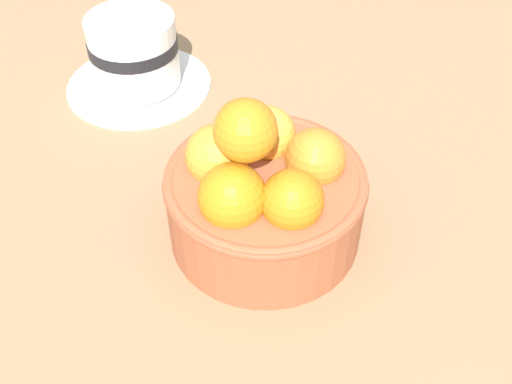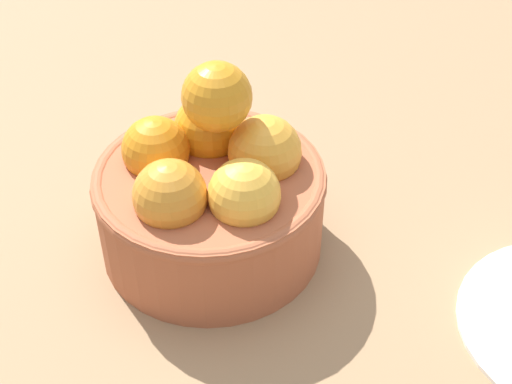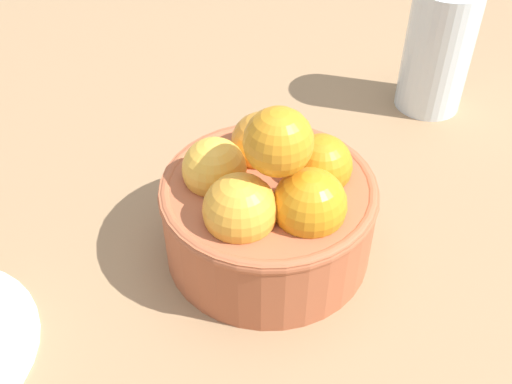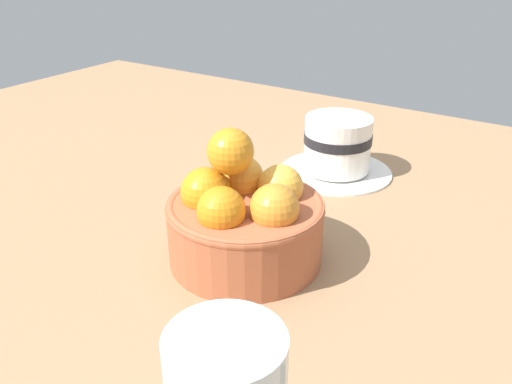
# 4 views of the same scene
# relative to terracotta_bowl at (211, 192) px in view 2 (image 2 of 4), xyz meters

# --- Properties ---
(ground_plane) EXTENTS (1.52, 1.12, 0.05)m
(ground_plane) POSITION_rel_terracotta_bowl_xyz_m (-0.00, 0.00, -0.07)
(ground_plane) COLOR #997551
(terracotta_bowl) EXTENTS (0.15, 0.15, 0.13)m
(terracotta_bowl) POSITION_rel_terracotta_bowl_xyz_m (0.00, 0.00, 0.00)
(terracotta_bowl) COLOR #AD5938
(terracotta_bowl) RESTS_ON ground_plane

